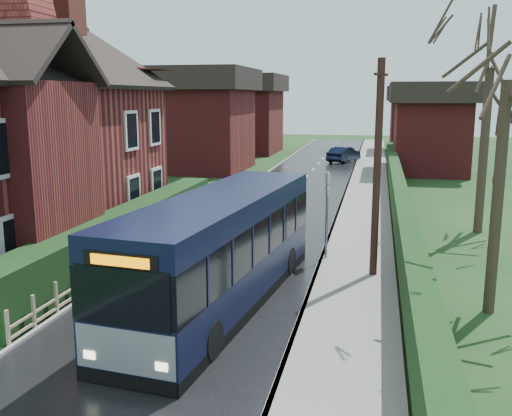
% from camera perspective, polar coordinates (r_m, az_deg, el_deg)
% --- Properties ---
extents(ground, '(140.00, 140.00, 0.00)m').
position_cam_1_polar(ground, '(15.41, -7.01, -10.14)').
color(ground, '#29471E').
rests_on(ground, ground).
extents(road, '(6.00, 100.00, 0.02)m').
position_cam_1_polar(road, '(24.67, 0.54, -1.88)').
color(road, black).
rests_on(road, ground).
extents(pavement, '(2.50, 100.00, 0.14)m').
position_cam_1_polar(pavement, '(24.19, 10.46, -2.19)').
color(pavement, slate).
rests_on(pavement, ground).
extents(kerb_right, '(0.12, 100.00, 0.14)m').
position_cam_1_polar(kerb_right, '(24.25, 7.63, -2.07)').
color(kerb_right, gray).
rests_on(kerb_right, ground).
extents(kerb_left, '(0.12, 100.00, 0.10)m').
position_cam_1_polar(kerb_left, '(25.43, -6.21, -1.46)').
color(kerb_left, gray).
rests_on(kerb_left, ground).
extents(front_hedge, '(1.20, 16.00, 1.60)m').
position_cam_1_polar(front_hedge, '(21.03, -12.71, -2.25)').
color(front_hedge, black).
rests_on(front_hedge, ground).
extents(picket_fence, '(0.10, 16.00, 0.90)m').
position_cam_1_polar(picket_fence, '(20.82, -10.79, -3.30)').
color(picket_fence, tan).
rests_on(picket_fence, ground).
extents(right_wall_hedge, '(0.60, 50.00, 1.80)m').
position_cam_1_polar(right_wall_hedge, '(24.01, 14.24, -0.13)').
color(right_wall_hedge, maroon).
rests_on(right_wall_hedge, ground).
extents(bus, '(3.37, 10.07, 3.00)m').
position_cam_1_polar(bus, '(15.30, -3.53, -4.37)').
color(bus, black).
rests_on(bus, ground).
extents(car_silver, '(2.57, 4.47, 1.43)m').
position_cam_1_polar(car_silver, '(17.45, -9.62, -5.18)').
color(car_silver, '#BBBCC1').
rests_on(car_silver, ground).
extents(car_green, '(2.88, 4.45, 1.20)m').
position_cam_1_polar(car_green, '(19.47, -9.13, -3.80)').
color(car_green, black).
rests_on(car_green, ground).
extents(car_distant, '(2.77, 4.28, 1.33)m').
position_cam_1_polar(car_distant, '(49.28, 8.78, 5.32)').
color(car_distant, black).
rests_on(car_distant, ground).
extents(bus_stop_sign, '(0.20, 0.47, 3.12)m').
position_cam_1_polar(bus_stop_sign, '(19.25, 7.11, 0.54)').
color(bus_stop_sign, slate).
rests_on(bus_stop_sign, ground).
extents(telegraph_pole, '(0.41, 0.81, 6.66)m').
position_cam_1_polar(telegraph_pole, '(17.48, 12.02, 3.66)').
color(telegraph_pole, black).
rests_on(telegraph_pole, ground).
extents(tree_right_near, '(3.94, 3.94, 8.52)m').
position_cam_1_polar(tree_right_near, '(15.44, 23.97, 13.14)').
color(tree_right_near, '#32261D').
rests_on(tree_right_near, ground).
extents(tree_right_far, '(4.93, 4.93, 9.52)m').
position_cam_1_polar(tree_right_far, '(24.90, 22.45, 13.88)').
color(tree_right_far, '#362720').
rests_on(tree_right_far, ground).
extents(tree_house_side, '(4.32, 4.32, 9.81)m').
position_cam_1_polar(tree_house_side, '(28.27, -19.94, 14.08)').
color(tree_house_side, '#382B21').
rests_on(tree_house_side, ground).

